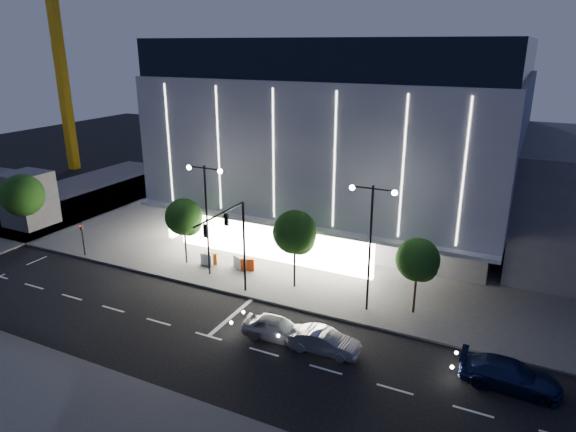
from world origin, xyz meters
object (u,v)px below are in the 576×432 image
Objects in this scene: street_lamp_east at (371,230)px; ped_signal_far at (83,236)px; street_lamp_west at (206,205)px; barrier_a at (211,259)px; car_lead at (277,328)px; car_third at (510,375)px; traffic_mast at (233,235)px; tower_crane at (60,21)px; barrier_b at (207,259)px; tree_right at (418,262)px; tree_mid at (295,234)px; tree_left at (184,219)px; car_second at (324,341)px; barrier_c at (248,265)px; barrier_d at (238,262)px.

ped_signal_far is at bearing -176.56° from street_lamp_east.
barrier_a is at bearing 121.87° from street_lamp_west.
car_third reaches higher than car_lead.
street_lamp_east reaches higher than traffic_mast.
tower_crane is 46.57m from barrier_b.
tower_crane is 5.81× the size of tree_right.
street_lamp_west is 1.46× the size of tree_mid.
tree_left is 1.10× the size of car_third.
ped_signal_far is (-16.00, 1.16, -3.14)m from traffic_mast.
car_second is 15.24m from barrier_b.
car_lead is at bearing -135.47° from tree_right.
barrier_c is (-6.66, 7.78, -0.10)m from car_lead.
barrier_a is 3.38m from barrier_c.
car_lead is 10.93m from barrier_d.
barrier_b is at bearing 174.58° from street_lamp_east.
barrier_b is 1.00× the size of barrier_c.
tree_right is at bearing 20.61° from barrier_d.
barrier_c is (-9.84, 7.80, -0.05)m from car_second.
street_lamp_east is 57.35m from tower_crane.
street_lamp_east is 11.71m from car_third.
tower_crane is (-25.92, 23.50, 18.62)m from ped_signal_far.
car_third is at bearing -5.94° from traffic_mast.
tree_mid is 5.59× the size of barrier_b.
street_lamp_east is (13.00, 0.00, 0.00)m from street_lamp_west.
tower_crane reaches higher than car_lead.
traffic_mast is at bearing -163.52° from street_lamp_east.
street_lamp_west is 46.19m from tower_crane.
tree_right reaches higher than ped_signal_far.
barrier_b is at bearing 169.77° from barrier_c.
tree_mid is 8.01m from car_lead.
barrier_c is at bearing 169.71° from street_lamp_east.
barrier_a is 0.32m from barrier_b.
street_lamp_east is 8.78m from car_lead.
barrier_d is (39.37, -19.99, -19.86)m from tower_crane.
tree_right is at bearing -32.02° from car_second.
barrier_b is at bearing 14.78° from ped_signal_far.
street_lamp_east is at bearing 3.44° from ped_signal_far.
tower_crane is (-41.92, 24.66, 15.48)m from traffic_mast.
tree_left is (9.03, 2.52, 2.15)m from ped_signal_far.
tree_right is (16.03, 1.02, -2.07)m from street_lamp_west.
traffic_mast is 7.95m from tree_left.
car_second is at bearing -57.87° from barrier_c.
barrier_a is at bearing 16.27° from tree_left.
car_third is at bearing -41.13° from tree_right.
traffic_mast is at bearing 55.10° from car_lead.
car_third is (9.44, -4.58, -5.20)m from street_lamp_east.
car_third is 4.74× the size of barrier_a.
street_lamp_east is 0.28× the size of tower_crane.
street_lamp_west is 6.13m from barrier_c.
tree_right is 5.01× the size of barrier_c.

